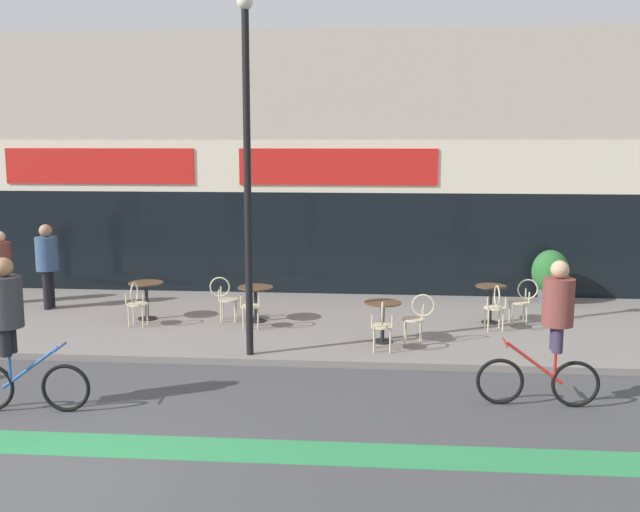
# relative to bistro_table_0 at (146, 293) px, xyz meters

# --- Properties ---
(ground_plane) EXTENTS (120.00, 120.00, 0.00)m
(ground_plane) POSITION_rel_bistro_table_0_xyz_m (0.86, -7.11, -0.66)
(ground_plane) COLOR #424244
(sidewalk_slab) EXTENTS (40.00, 5.50, 0.12)m
(sidewalk_slab) POSITION_rel_bistro_table_0_xyz_m (0.86, 0.14, -0.60)
(sidewalk_slab) COLOR slate
(sidewalk_slab) RESTS_ON ground
(storefront_facade) EXTENTS (40.00, 4.06, 6.23)m
(storefront_facade) POSITION_rel_bistro_table_0_xyz_m (0.86, 4.86, 2.44)
(storefront_facade) COLOR #B2A899
(storefront_facade) RESTS_ON ground
(bike_lane_stripe) EXTENTS (36.00, 0.70, 0.01)m
(bike_lane_stripe) POSITION_rel_bistro_table_0_xyz_m (0.86, -6.00, -0.66)
(bike_lane_stripe) COLOR #2D844C
(bike_lane_stripe) RESTS_ON ground
(bistro_table_0) EXTENTS (0.70, 0.70, 0.76)m
(bistro_table_0) POSITION_rel_bistro_table_0_xyz_m (0.00, 0.00, 0.00)
(bistro_table_0) COLOR black
(bistro_table_0) RESTS_ON sidewalk_slab
(bistro_table_1) EXTENTS (0.71, 0.71, 0.71)m
(bistro_table_1) POSITION_rel_bistro_table_0_xyz_m (2.24, 0.00, -0.04)
(bistro_table_1) COLOR black
(bistro_table_1) RESTS_ON sidewalk_slab
(bistro_table_2) EXTENTS (0.66, 0.66, 0.74)m
(bistro_table_2) POSITION_rel_bistro_table_0_xyz_m (4.79, -1.34, -0.02)
(bistro_table_2) COLOR black
(bistro_table_2) RESTS_ON sidewalk_slab
(bistro_table_3) EXTENTS (0.60, 0.60, 0.76)m
(bistro_table_3) POSITION_rel_bistro_table_0_xyz_m (6.92, 0.28, -0.01)
(bistro_table_3) COLOR black
(bistro_table_3) RESTS_ON sidewalk_slab
(cafe_chair_0_near) EXTENTS (0.40, 0.57, 0.90)m
(cafe_chair_0_near) POSITION_rel_bistro_table_0_xyz_m (-0.00, -0.63, -0.03)
(cafe_chair_0_near) COLOR beige
(cafe_chair_0_near) RESTS_ON sidewalk_slab
(cafe_chair_1_near) EXTENTS (0.45, 0.60, 0.90)m
(cafe_chair_1_near) POSITION_rel_bistro_table_0_xyz_m (2.25, -0.62, -0.03)
(cafe_chair_1_near) COLOR beige
(cafe_chair_1_near) RESTS_ON sidewalk_slab
(cafe_chair_1_side) EXTENTS (0.59, 0.44, 0.90)m
(cafe_chair_1_side) POSITION_rel_bistro_table_0_xyz_m (1.62, -0.00, -0.03)
(cafe_chair_1_side) COLOR beige
(cafe_chair_1_side) RESTS_ON sidewalk_slab
(cafe_chair_2_near) EXTENTS (0.41, 0.58, 0.90)m
(cafe_chair_2_near) POSITION_rel_bistro_table_0_xyz_m (4.79, -1.97, -0.03)
(cafe_chair_2_near) COLOR beige
(cafe_chair_2_near) RESTS_ON sidewalk_slab
(cafe_chair_2_side) EXTENTS (0.59, 0.44, 0.90)m
(cafe_chair_2_side) POSITION_rel_bistro_table_0_xyz_m (5.41, -1.35, -0.03)
(cafe_chair_2_side) COLOR beige
(cafe_chair_2_side) RESTS_ON sidewalk_slab
(cafe_chair_3_near) EXTENTS (0.44, 0.59, 0.90)m
(cafe_chair_3_near) POSITION_rel_bistro_table_0_xyz_m (6.93, -0.35, -0.03)
(cafe_chair_3_near) COLOR beige
(cafe_chair_3_near) RESTS_ON sidewalk_slab
(cafe_chair_3_side) EXTENTS (0.58, 0.41, 0.90)m
(cafe_chair_3_side) POSITION_rel_bistro_table_0_xyz_m (7.55, 0.28, -0.03)
(cafe_chair_3_side) COLOR beige
(cafe_chair_3_side) RESTS_ON sidewalk_slab
(planter_pot) EXTENTS (0.82, 0.82, 1.20)m
(planter_pot) POSITION_rel_bistro_table_0_xyz_m (8.49, 2.24, 0.10)
(planter_pot) COLOR #4C4C51
(planter_pot) RESTS_ON sidewalk_slab
(lamp_post) EXTENTS (0.26, 0.26, 5.91)m
(lamp_post) POSITION_rel_bistro_table_0_xyz_m (2.54, -2.32, 2.82)
(lamp_post) COLOR black
(lamp_post) RESTS_ON sidewalk_slab
(cyclist_1) EXTENTS (1.74, 0.53, 2.17)m
(cyclist_1) POSITION_rel_bistro_table_0_xyz_m (-0.27, -4.96, 0.61)
(cyclist_1) COLOR black
(cyclist_1) RESTS_ON ground
(cyclist_2) EXTENTS (1.72, 0.48, 2.10)m
(cyclist_2) POSITION_rel_bistro_table_0_xyz_m (7.16, -4.11, 0.56)
(cyclist_2) COLOR black
(cyclist_2) RESTS_ON ground
(pedestrian_near_end) EXTENTS (0.44, 0.44, 1.62)m
(pedestrian_near_end) POSITION_rel_bistro_table_0_xyz_m (-3.66, 1.18, 0.42)
(pedestrian_near_end) COLOR #382D47
(pedestrian_near_end) RESTS_ON sidewalk_slab
(pedestrian_far_end) EXTENTS (0.47, 0.47, 1.83)m
(pedestrian_far_end) POSITION_rel_bistro_table_0_xyz_m (-2.42, 0.78, 0.55)
(pedestrian_far_end) COLOR black
(pedestrian_far_end) RESTS_ON sidewalk_slab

